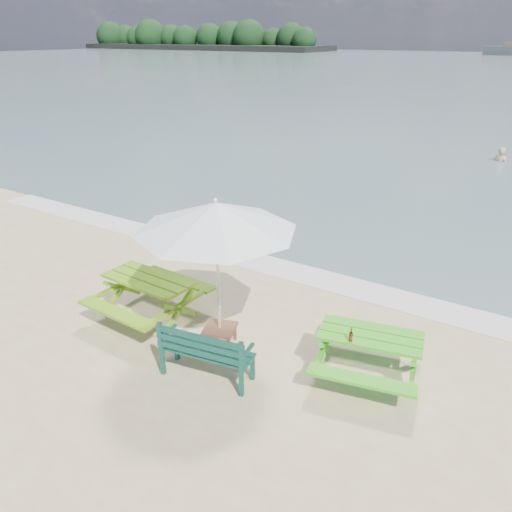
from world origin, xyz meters
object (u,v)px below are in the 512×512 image
Objects in this scene: picnic_table_right at (368,356)px; beer_bottle at (351,337)px; swimmer at (499,167)px; patio_umbrella at (216,217)px; side_table at (220,335)px; picnic_table_left at (150,298)px; park_bench at (207,361)px.

picnic_table_right is 0.60m from beer_bottle.
picnic_table_right is 1.19× the size of swimmer.
patio_umbrella is 14.63× the size of beer_bottle.
picnic_table_left is at bearing 178.80° from side_table.
side_table is (-0.37, 0.83, -0.10)m from park_bench.
patio_umbrella is 17.84m from swimmer.
swimmer is at bearing 83.66° from side_table.
picnic_table_left is 1.16× the size of swimmer.
beer_bottle is (2.29, 0.24, 0.65)m from side_table.
side_table is at bearing 113.83° from park_bench.
picnic_table_left is 2.58m from patio_umbrella.
picnic_table_left is at bearing -177.09° from beer_bottle.
patio_umbrella reaches higher than swimmer.
patio_umbrella reaches higher than picnic_table_right.
picnic_table_right is at bearing -88.20° from swimmer.
park_bench is 0.89× the size of swimmer.
side_table is at bearing -96.34° from swimmer.
picnic_table_left is 8.65× the size of beer_bottle.
side_table is 17.65m from swimmer.
swimmer is at bearing 85.08° from park_bench.
swimmer is (1.58, 18.37, -0.54)m from park_bench.
park_bench is at bearing -66.17° from side_table.
park_bench is 0.92m from side_table.
park_bench reaches higher than swimmer.
swimmer is at bearing 83.66° from patio_umbrella.
park_bench is 2.26m from beer_bottle.
patio_umbrella is at bearing -96.34° from swimmer.
picnic_table_right is at bearing 58.95° from beer_bottle.
patio_umbrella is at bearing -174.09° from beer_bottle.
swimmer is (1.95, 17.54, -2.63)m from patio_umbrella.
beer_bottle is at bearing 5.91° from side_table.
beer_bottle is 0.13× the size of swimmer.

